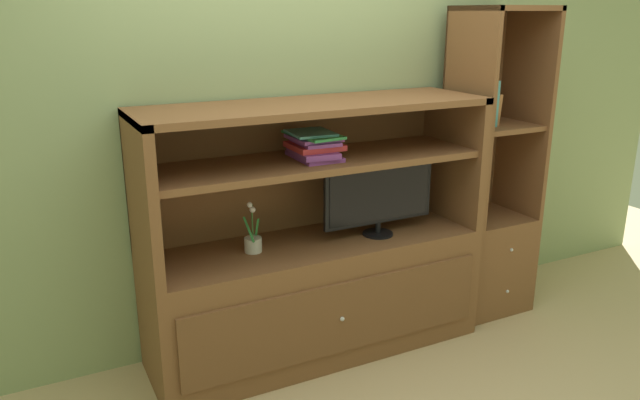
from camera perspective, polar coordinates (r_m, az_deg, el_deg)
name	(u,v)px	position (r m, az deg, el deg)	size (l,w,h in m)	color
ground_plane	(350,383)	(3.34, 2.85, -16.62)	(8.00, 8.00, 0.00)	tan
painted_rear_wall	(288,96)	(3.48, -3.04, 9.60)	(6.00, 0.10, 2.80)	#8C9E6B
media_console	(316,273)	(3.43, -0.42, -6.80)	(1.86, 0.60, 1.41)	brown
tv_monitor	(379,196)	(3.39, 5.51, 0.41)	(0.68, 0.17, 0.41)	black
potted_plant	(253,241)	(3.21, -6.25, -3.82)	(0.09, 0.10, 0.27)	beige
magazine_stack	(314,145)	(3.20, -0.58, 5.11)	(0.26, 0.36, 0.14)	purple
bookshelf_tall	(487,217)	(4.04, 15.22, -1.51)	(0.49, 0.46, 1.89)	brown
upright_book_row	(483,106)	(3.80, 14.93, 8.41)	(0.15, 0.18, 0.27)	#338C4C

